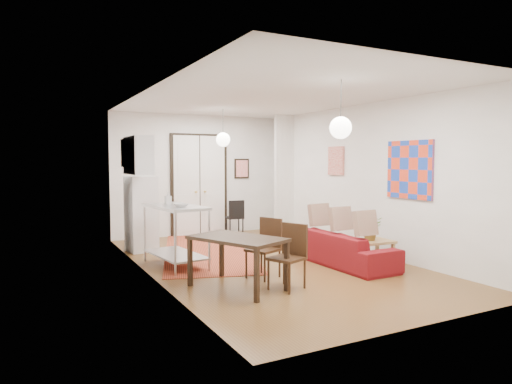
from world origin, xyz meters
name	(u,v)px	position (x,y,z in m)	size (l,w,h in m)	color
floor	(268,262)	(0.00, 0.00, 0.00)	(7.00, 7.00, 0.00)	brown
ceiling	(269,97)	(0.00, 0.00, 2.90)	(4.20, 7.00, 0.02)	silver
wall_back	(199,175)	(0.00, 3.50, 1.45)	(4.20, 0.02, 2.90)	white
wall_front	(427,194)	(0.00, -3.50, 1.45)	(4.20, 0.02, 2.90)	white
wall_left	(150,184)	(-2.10, 0.00, 1.45)	(0.02, 7.00, 2.90)	white
wall_right	(362,179)	(2.10, 0.00, 1.45)	(0.02, 7.00, 2.90)	white
double_doors	(199,185)	(0.00, 3.46, 1.20)	(1.44, 0.06, 2.50)	silver
stub_partition	(284,175)	(1.85, 2.55, 1.45)	(0.50, 0.10, 2.90)	white
wall_cabinet	(138,155)	(-1.92, 1.50, 1.90)	(0.35, 1.00, 0.70)	white
painting_popart	(410,170)	(2.08, -1.25, 1.65)	(0.05, 1.00, 1.00)	red
painting_abstract	(336,161)	(2.08, 0.80, 1.80)	(0.05, 0.50, 0.60)	beige
poster_back	(242,169)	(1.15, 3.47, 1.60)	(0.40, 0.03, 0.50)	red
print_left	(124,153)	(-2.07, 2.00, 1.95)	(0.03, 0.44, 0.54)	#9A6340
pendant_back	(223,140)	(0.00, 2.00, 2.25)	(0.30, 0.30, 0.80)	white
pendant_front	(341,128)	(0.00, -2.00, 2.25)	(0.30, 0.30, 0.80)	white
kilim_rug	(208,250)	(-0.54, 1.56, 0.01)	(1.66, 4.42, 0.01)	#AF452B
sofa	(345,248)	(1.07, -0.79, 0.29)	(2.00, 0.78, 0.58)	maroon
coffee_table	(366,244)	(1.42, -0.93, 0.36)	(0.97, 0.57, 0.42)	tan
potted_plant	(371,229)	(1.52, -0.93, 0.62)	(0.37, 0.32, 0.41)	#38692F
kitchen_counter	(175,226)	(-1.55, 0.48, 0.70)	(0.84, 1.44, 1.05)	#B3B5B8
bowl	(181,205)	(-1.55, 0.18, 1.08)	(0.25, 0.25, 0.06)	white
soap_bottle	(168,198)	(-1.60, 0.73, 1.15)	(0.10, 0.10, 0.22)	teal
fridge	(141,214)	(-1.75, 2.06, 0.75)	(0.53, 0.53, 1.50)	white
dining_table	(237,243)	(-1.19, -1.23, 0.65)	(1.23, 1.52, 0.73)	black
dining_chair_near	(260,243)	(-0.59, -0.79, 0.53)	(0.57, 0.68, 0.91)	#382212
dining_chair_far	(283,251)	(-0.59, -1.49, 0.53)	(0.57, 0.68, 0.91)	#382212
black_side_chair	(233,214)	(0.76, 3.16, 0.49)	(0.43, 0.43, 0.85)	black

